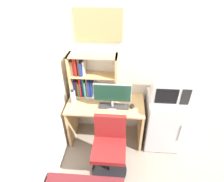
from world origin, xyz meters
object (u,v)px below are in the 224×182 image
Objects in this scene: hutch_bookshelf at (87,77)px; monitor at (112,94)px; desk_chair at (109,150)px; wall_corkboard at (98,25)px; keyboard at (114,106)px; water_bottle at (73,97)px; computer_mouse at (132,106)px; mini_fridge at (163,121)px; microwave at (170,90)px.

hutch_bookshelf reaches higher than monitor.
desk_chair is 1.68m from wall_corkboard.
hutch_bookshelf is at bearing 148.70° from keyboard.
keyboard is 0.48× the size of desk_chair.
water_bottle is 0.93m from desk_chair.
water_bottle is (-0.61, 0.05, 0.10)m from keyboard.
computer_mouse is 0.61m from mini_fridge.
keyboard is at bearing 87.29° from desk_chair.
microwave reaches higher than monitor.
microwave is at bearing 5.67° from monitor.
water_bottle is 0.47× the size of microwave.
mini_fridge is at bearing -15.43° from wall_corkboard.
computer_mouse is 0.88m from water_bottle.
monitor is at bearing -178.18° from computer_mouse.
monitor is at bearing -4.91° from water_bottle.
monitor is 2.33× the size of water_bottle.
hutch_bookshelf is at bearing -154.47° from wall_corkboard.
mini_fridge is 1.82× the size of microwave.
water_bottle is at bearing -178.93° from mini_fridge.
wall_corkboard reaches higher than mini_fridge.
water_bottle is 0.26× the size of desk_chair.
keyboard is 0.68× the size of wall_corkboard.
mini_fridge is at bearing 1.07° from water_bottle.
wall_corkboard reaches higher than desk_chair.
mini_fridge is (1.39, 0.03, -0.41)m from water_bottle.
computer_mouse is 0.69m from desk_chair.
mini_fridge is 1.73m from wall_corkboard.
computer_mouse is at bearing -172.16° from microwave.
mini_fridge is at bearing -90.33° from microwave.
monitor is at bearing -174.14° from keyboard.
microwave is at bearing 7.84° from computer_mouse.
computer_mouse is at bearing -34.66° from wall_corkboard.
desk_chair is at bearing -119.53° from computer_mouse.
microwave reaches higher than water_bottle.
microwave is (0.77, 0.08, 0.29)m from keyboard.
mini_fridge is at bearing 5.44° from keyboard.
water_bottle is 0.36× the size of wall_corkboard.
mini_fridge reaches higher than keyboard.
keyboard is (0.02, 0.00, -0.22)m from monitor.
microwave is 1.30m from wall_corkboard.
water_bottle reaches higher than keyboard.
wall_corkboard reaches higher than monitor.
hutch_bookshelf is 0.60m from keyboard.
wall_corkboard is (-1.01, 0.27, 0.78)m from microwave.
microwave is (0.51, 0.07, 0.28)m from computer_mouse.
hutch_bookshelf is 0.49m from monitor.
desk_chair is at bearing -92.71° from keyboard.
computer_mouse is at bearing -172.49° from mini_fridge.
hutch_bookshelf is 1.31× the size of monitor.
computer_mouse is 0.11× the size of desk_chair.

